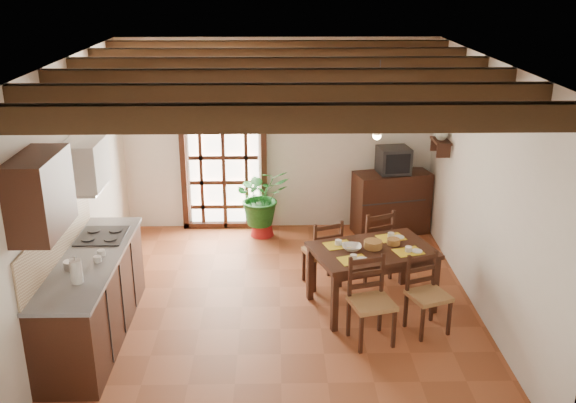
{
  "coord_description": "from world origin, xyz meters",
  "views": [
    {
      "loc": [
        -0.04,
        -6.56,
        3.68
      ],
      "look_at": [
        0.1,
        0.4,
        1.15
      ],
      "focal_mm": 40.0,
      "sensor_mm": 36.0,
      "label": 1
    }
  ],
  "objects_px": {
    "chair_far_left": "(322,264)",
    "crt_tv": "(394,160)",
    "kitchen_counter": "(92,297)",
    "pendant_lamp": "(377,129)",
    "chair_near_right": "(427,308)",
    "potted_plant": "(262,199)",
    "chair_near_left": "(371,317)",
    "sideboard": "(391,203)",
    "chair_far_right": "(372,255)",
    "dining_table": "(372,256)"
  },
  "relations": [
    {
      "from": "kitchen_counter",
      "to": "pendant_lamp",
      "type": "xyz_separation_m",
      "value": [
        3.0,
        0.71,
        1.6
      ]
    },
    {
      "from": "chair_near_left",
      "to": "chair_far_left",
      "type": "xyz_separation_m",
      "value": [
        -0.41,
        1.3,
        -0.01
      ]
    },
    {
      "from": "kitchen_counter",
      "to": "chair_far_right",
      "type": "height_order",
      "value": "kitchen_counter"
    },
    {
      "from": "kitchen_counter",
      "to": "pendant_lamp",
      "type": "bearing_deg",
      "value": 13.28
    },
    {
      "from": "crt_tv",
      "to": "kitchen_counter",
      "type": "bearing_deg",
      "value": -150.05
    },
    {
      "from": "dining_table",
      "to": "crt_tv",
      "type": "height_order",
      "value": "crt_tv"
    },
    {
      "from": "dining_table",
      "to": "crt_tv",
      "type": "xyz_separation_m",
      "value": [
        0.6,
        2.21,
        0.48
      ]
    },
    {
      "from": "potted_plant",
      "to": "pendant_lamp",
      "type": "xyz_separation_m",
      "value": [
        1.29,
        -2.01,
        1.51
      ]
    },
    {
      "from": "chair_near_left",
      "to": "pendant_lamp",
      "type": "distance_m",
      "value": 1.99
    },
    {
      "from": "potted_plant",
      "to": "crt_tv",
      "type": "bearing_deg",
      "value": 3.0
    },
    {
      "from": "chair_far_right",
      "to": "pendant_lamp",
      "type": "height_order",
      "value": "pendant_lamp"
    },
    {
      "from": "kitchen_counter",
      "to": "chair_near_right",
      "type": "bearing_deg",
      "value": 0.96
    },
    {
      "from": "dining_table",
      "to": "potted_plant",
      "type": "distance_m",
      "value": 2.48
    },
    {
      "from": "chair_near_left",
      "to": "potted_plant",
      "type": "distance_m",
      "value": 3.11
    },
    {
      "from": "chair_near_right",
      "to": "potted_plant",
      "type": "height_order",
      "value": "potted_plant"
    },
    {
      "from": "kitchen_counter",
      "to": "chair_near_left",
      "type": "distance_m",
      "value": 2.9
    },
    {
      "from": "kitchen_counter",
      "to": "chair_far_left",
      "type": "relative_size",
      "value": 2.58
    },
    {
      "from": "pendant_lamp",
      "to": "dining_table",
      "type": "bearing_deg",
      "value": -90.0
    },
    {
      "from": "chair_far_left",
      "to": "chair_far_right",
      "type": "xyz_separation_m",
      "value": [
        0.64,
        0.2,
        0.02
      ]
    },
    {
      "from": "crt_tv",
      "to": "dining_table",
      "type": "bearing_deg",
      "value": -113.28
    },
    {
      "from": "sideboard",
      "to": "potted_plant",
      "type": "relative_size",
      "value": 0.49
    },
    {
      "from": "chair_far_right",
      "to": "crt_tv",
      "type": "bearing_deg",
      "value": -131.76
    },
    {
      "from": "kitchen_counter",
      "to": "sideboard",
      "type": "xyz_separation_m",
      "value": [
        3.6,
        2.83,
        -0.02
      ]
    },
    {
      "from": "chair_near_left",
      "to": "potted_plant",
      "type": "bearing_deg",
      "value": 96.82
    },
    {
      "from": "chair_far_left",
      "to": "crt_tv",
      "type": "bearing_deg",
      "value": -145.26
    },
    {
      "from": "sideboard",
      "to": "chair_near_left",
      "type": "bearing_deg",
      "value": -116.95
    },
    {
      "from": "chair_far_left",
      "to": "potted_plant",
      "type": "distance_m",
      "value": 1.77
    },
    {
      "from": "potted_plant",
      "to": "chair_near_left",
      "type": "bearing_deg",
      "value": -67.58
    },
    {
      "from": "chair_near_right",
      "to": "chair_far_right",
      "type": "height_order",
      "value": "chair_far_right"
    },
    {
      "from": "chair_near_right",
      "to": "chair_far_left",
      "type": "xyz_separation_m",
      "value": [
        -1.04,
        1.1,
        0.01
      ]
    },
    {
      "from": "crt_tv",
      "to": "potted_plant",
      "type": "height_order",
      "value": "potted_plant"
    },
    {
      "from": "kitchen_counter",
      "to": "dining_table",
      "type": "xyz_separation_m",
      "value": [
        3.0,
        0.61,
        0.16
      ]
    },
    {
      "from": "dining_table",
      "to": "chair_far_right",
      "type": "height_order",
      "value": "chair_far_right"
    },
    {
      "from": "chair_far_left",
      "to": "potted_plant",
      "type": "relative_size",
      "value": 0.39
    },
    {
      "from": "potted_plant",
      "to": "kitchen_counter",
      "type": "bearing_deg",
      "value": -122.15
    },
    {
      "from": "sideboard",
      "to": "potted_plant",
      "type": "height_order",
      "value": "potted_plant"
    },
    {
      "from": "chair_near_left",
      "to": "pendant_lamp",
      "type": "relative_size",
      "value": 1.08
    },
    {
      "from": "chair_near_left",
      "to": "potted_plant",
      "type": "xyz_separation_m",
      "value": [
        -1.18,
        2.86,
        0.28
      ]
    },
    {
      "from": "dining_table",
      "to": "pendant_lamp",
      "type": "xyz_separation_m",
      "value": [
        0.0,
        0.1,
        1.45
      ]
    },
    {
      "from": "kitchen_counter",
      "to": "crt_tv",
      "type": "relative_size",
      "value": 4.61
    },
    {
      "from": "kitchen_counter",
      "to": "pendant_lamp",
      "type": "height_order",
      "value": "pendant_lamp"
    },
    {
      "from": "chair_near_left",
      "to": "chair_near_right",
      "type": "height_order",
      "value": "chair_near_left"
    },
    {
      "from": "chair_far_right",
      "to": "crt_tv",
      "type": "distance_m",
      "value": 1.74
    },
    {
      "from": "chair_near_left",
      "to": "sideboard",
      "type": "relative_size",
      "value": 0.85
    },
    {
      "from": "chair_far_left",
      "to": "potted_plant",
      "type": "bearing_deg",
      "value": -84.98
    },
    {
      "from": "kitchen_counter",
      "to": "crt_tv",
      "type": "distance_m",
      "value": 4.62
    },
    {
      "from": "crt_tv",
      "to": "pendant_lamp",
      "type": "distance_m",
      "value": 2.4
    },
    {
      "from": "potted_plant",
      "to": "dining_table",
      "type": "bearing_deg",
      "value": -58.53
    },
    {
      "from": "dining_table",
      "to": "pendant_lamp",
      "type": "relative_size",
      "value": 1.81
    },
    {
      "from": "kitchen_counter",
      "to": "dining_table",
      "type": "relative_size",
      "value": 1.47
    }
  ]
}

